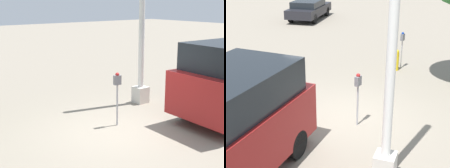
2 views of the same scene
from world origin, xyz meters
TOP-DOWN VIEW (x-y plane):
  - ground_plane at (0.00, 0.00)m, footprint 80.00×80.00m
  - parking_meter_near at (0.28, 0.39)m, footprint 0.22×0.15m
  - lamp_post at (2.27, 1.62)m, footprint 0.44×0.44m

SIDE VIEW (x-z plane):
  - ground_plane at x=0.00m, z-range 0.00..0.00m
  - parking_meter_near at x=0.28m, z-range 0.36..1.86m
  - lamp_post at x=2.27m, z-range -0.79..5.49m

